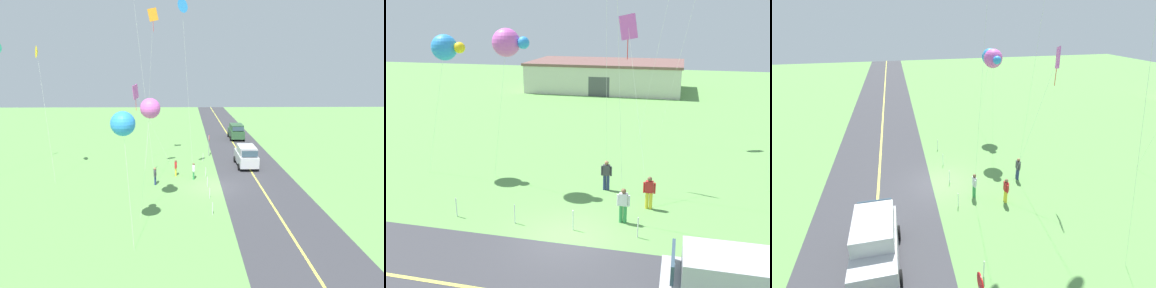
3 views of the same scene
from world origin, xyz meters
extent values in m
cube|color=#60994C|center=(0.00, 0.00, -0.05)|extent=(120.00, 120.00, 0.10)
cube|color=#38383D|center=(0.00, -4.00, 0.00)|extent=(120.00, 7.00, 0.00)
cube|color=#E5E04C|center=(0.00, -4.00, 0.01)|extent=(120.00, 0.16, 0.00)
cube|color=#B7B7BC|center=(6.09, -3.79, 0.89)|extent=(4.40, 1.90, 1.10)
cube|color=#B7B7BC|center=(5.84, -3.79, 1.84)|extent=(2.73, 1.75, 0.80)
cube|color=#334756|center=(6.93, -3.79, 1.84)|extent=(0.10, 1.62, 0.64)
cube|color=#334756|center=(4.22, -3.79, 1.84)|extent=(0.10, 1.62, 0.60)
cylinder|color=black|center=(7.52, -2.84, 0.34)|extent=(0.68, 0.22, 0.68)
cylinder|color=black|center=(7.52, -4.74, 0.34)|extent=(0.68, 0.22, 0.68)
cylinder|color=black|center=(4.66, -2.84, 0.34)|extent=(0.68, 0.22, 0.68)
cylinder|color=black|center=(4.66, -4.74, 0.34)|extent=(0.68, 0.22, 0.68)
cube|color=#2D5633|center=(19.65, -4.81, 0.89)|extent=(4.40, 1.90, 1.10)
cube|color=#2D5633|center=(19.40, -4.81, 1.84)|extent=(2.73, 1.75, 0.80)
cube|color=#334756|center=(20.48, -4.81, 1.84)|extent=(0.10, 1.62, 0.64)
cube|color=#334756|center=(17.78, -4.81, 1.84)|extent=(0.10, 1.62, 0.60)
cylinder|color=black|center=(21.08, -3.86, 0.34)|extent=(0.68, 0.22, 0.68)
cylinder|color=black|center=(21.08, -5.76, 0.34)|extent=(0.68, 0.22, 0.68)
cylinder|color=black|center=(18.22, -3.86, 0.34)|extent=(0.68, 0.22, 0.68)
cylinder|color=black|center=(18.22, -5.76, 0.34)|extent=(0.68, 0.22, 0.68)
cylinder|color=gray|center=(10.03, -0.10, 1.05)|extent=(0.08, 0.08, 2.10)
cylinder|color=red|center=(10.03, -0.10, 2.18)|extent=(0.76, 0.04, 0.76)
cylinder|color=white|center=(10.03, -0.07, 2.18)|extent=(0.62, 0.01, 0.62)
cylinder|color=yellow|center=(2.91, 3.59, 0.41)|extent=(0.16, 0.16, 0.82)
cylinder|color=yellow|center=(3.09, 3.59, 0.41)|extent=(0.16, 0.16, 0.82)
cube|color=red|center=(3.00, 3.59, 1.10)|extent=(0.36, 0.22, 0.56)
cylinder|color=red|center=(2.76, 3.59, 1.05)|extent=(0.10, 0.10, 0.52)
cylinder|color=red|center=(3.24, 3.59, 1.05)|extent=(0.10, 0.10, 0.52)
sphere|color=brown|center=(3.00, 3.59, 1.49)|extent=(0.22, 0.22, 0.22)
cylinder|color=#338C4C|center=(1.92, 1.89, 0.41)|extent=(0.16, 0.16, 0.82)
cylinder|color=#338C4C|center=(2.10, 1.89, 0.41)|extent=(0.16, 0.16, 0.82)
cube|color=silver|center=(2.01, 1.89, 1.10)|extent=(0.36, 0.22, 0.56)
cylinder|color=silver|center=(1.77, 1.89, 1.05)|extent=(0.10, 0.10, 0.52)
cylinder|color=silver|center=(2.25, 1.89, 1.05)|extent=(0.10, 0.10, 0.52)
sphere|color=brown|center=(2.01, 1.89, 1.49)|extent=(0.22, 0.22, 0.22)
cylinder|color=navy|center=(0.57, 5.35, 0.41)|extent=(0.16, 0.16, 0.82)
cylinder|color=navy|center=(0.75, 5.35, 0.41)|extent=(0.16, 0.16, 0.82)
cube|color=#3F3F47|center=(0.66, 5.35, 1.10)|extent=(0.36, 0.22, 0.56)
cylinder|color=#3F3F47|center=(0.42, 5.35, 1.05)|extent=(0.10, 0.10, 0.52)
cylinder|color=#3F3F47|center=(0.90, 5.35, 1.05)|extent=(0.10, 0.10, 0.52)
sphere|color=#9E704C|center=(0.66, 5.35, 1.49)|extent=(0.22, 0.22, 0.22)
cylinder|color=silver|center=(2.18, 5.24, 4.10)|extent=(1.66, 3.33, 8.20)
cube|color=#D859BF|center=(1.36, 6.90, 8.20)|extent=(1.05, 0.39, 1.34)
cylinder|color=red|center=(1.36, 6.90, 7.30)|extent=(0.04, 0.04, 1.40)
cylinder|color=silver|center=(1.56, 2.37, 7.51)|extent=(0.93, 0.97, 15.02)
cone|color=#2D8CE5|center=(1.10, 2.85, 15.02)|extent=(0.97, 1.00, 1.11)
cylinder|color=silver|center=(0.40, 6.04, 8.76)|extent=(0.54, 1.40, 17.52)
cylinder|color=silver|center=(8.21, 6.52, 7.70)|extent=(1.28, 1.35, 15.40)
cube|color=orange|center=(7.58, 5.86, 15.40)|extent=(0.07, 1.11, 1.35)
cylinder|color=red|center=(7.58, 5.86, 14.50)|extent=(0.04, 0.04, 1.40)
cylinder|color=silver|center=(-5.11, 5.38, 3.73)|extent=(1.41, 0.77, 7.47)
sphere|color=#D859BF|center=(-4.41, 5.00, 7.47)|extent=(1.40, 1.40, 1.40)
sphere|color=#2D8CE5|center=(-3.51, 5.00, 7.47)|extent=(0.60, 0.60, 0.60)
cylinder|color=silver|center=(-9.14, 5.80, 3.55)|extent=(1.37, 0.57, 7.10)
sphere|color=#2D8CE5|center=(-8.46, 6.08, 7.09)|extent=(1.40, 1.40, 1.40)
sphere|color=yellow|center=(-7.56, 6.08, 7.09)|extent=(0.60, 0.60, 0.60)
cylinder|color=silver|center=(2.28, 15.16, 5.79)|extent=(1.89, 1.23, 11.58)
cone|color=yellow|center=(3.22, 15.77, 11.58)|extent=(1.07, 0.82, 1.11)
cylinder|color=silver|center=(-5.36, 0.70, 0.45)|extent=(0.05, 0.05, 0.90)
cylinder|color=silver|center=(-2.56, 0.70, 0.45)|extent=(0.05, 0.05, 0.90)
cylinder|color=silver|center=(0.06, 0.70, 0.45)|extent=(0.05, 0.05, 0.90)
cylinder|color=silver|center=(2.79, 0.70, 0.45)|extent=(0.05, 0.05, 0.90)
cylinder|color=silver|center=(7.97, 0.70, 0.45)|extent=(0.05, 0.05, 0.90)
camera|label=1|loc=(-25.74, 2.49, 10.03)|focal=29.16mm
camera|label=2|loc=(4.09, -15.05, 8.69)|focal=39.83mm
camera|label=3|loc=(16.53, -2.22, 10.37)|focal=26.79mm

